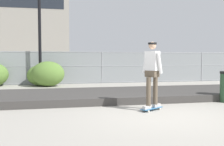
% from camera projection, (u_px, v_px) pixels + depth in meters
% --- Properties ---
extents(ground_plane, '(120.00, 120.00, 0.00)m').
position_uv_depth(ground_plane, '(163.00, 116.00, 6.69)').
color(ground_plane, '#9E998E').
extents(gravel_berm, '(12.06, 3.15, 0.24)m').
position_uv_depth(gravel_berm, '(129.00, 94.00, 9.77)').
color(gravel_berm, '#3D3A38').
rests_on(gravel_berm, ground_plane).
extents(skateboard, '(0.79, 0.59, 0.07)m').
position_uv_depth(skateboard, '(152.00, 108.00, 7.36)').
color(skateboard, '#2D608C').
rests_on(skateboard, ground_plane).
extents(skater, '(0.67, 0.61, 1.86)m').
position_uv_depth(skater, '(152.00, 70.00, 7.30)').
color(skater, '#B2ADA8').
rests_on(skater, skateboard).
extents(chain_fence, '(25.77, 0.06, 1.85)m').
position_uv_depth(chain_fence, '(102.00, 67.00, 15.30)').
color(chain_fence, gray).
rests_on(chain_fence, ground_plane).
extents(parked_car_near, '(4.46, 2.06, 1.66)m').
position_uv_depth(parked_car_near, '(21.00, 68.00, 17.46)').
color(parked_car_near, navy).
rests_on(parked_car_near, ground_plane).
extents(library_building, '(22.46, 11.49, 18.32)m').
position_uv_depth(library_building, '(8.00, 18.00, 49.69)').
color(library_building, gray).
rests_on(library_building, ground_plane).
extents(shrub_center, '(1.45, 1.19, 1.12)m').
position_uv_depth(shrub_center, '(41.00, 75.00, 13.89)').
color(shrub_center, '#567A33').
rests_on(shrub_center, ground_plane).
extents(shrub_right, '(1.69, 1.39, 1.31)m').
position_uv_depth(shrub_right, '(48.00, 74.00, 13.59)').
color(shrub_right, '#567A33').
rests_on(shrub_right, ground_plane).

